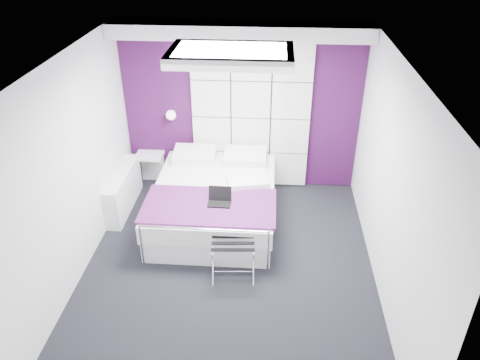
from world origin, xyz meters
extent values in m
plane|color=black|center=(0.00, 0.00, 0.00)|extent=(4.40, 4.40, 0.00)
plane|color=white|center=(0.00, 0.00, 2.60)|extent=(4.40, 4.40, 0.00)
plane|color=white|center=(0.00, 2.20, 1.30)|extent=(3.60, 0.00, 3.60)
plane|color=white|center=(-1.80, 0.00, 1.30)|extent=(0.00, 4.40, 4.40)
plane|color=white|center=(1.80, 0.00, 1.30)|extent=(0.00, 4.40, 4.40)
cube|color=#370D38|center=(0.00, 2.19, 1.30)|extent=(3.58, 0.02, 2.58)
cube|color=white|center=(0.00, 1.95, 2.50)|extent=(3.58, 0.50, 0.20)
sphere|color=white|center=(-1.05, 2.06, 1.22)|extent=(0.15, 0.15, 0.15)
cube|color=white|center=(-1.69, 1.30, 0.30)|extent=(0.22, 1.20, 0.60)
cube|color=white|center=(-0.30, 1.08, 0.15)|extent=(1.63, 2.04, 0.31)
cube|color=white|center=(-0.30, 1.08, 0.43)|extent=(1.67, 2.08, 0.25)
cube|color=#4F1650|center=(-0.30, 0.57, 0.58)|extent=(1.73, 0.92, 0.03)
cube|color=white|center=(-1.45, 2.02, 0.52)|extent=(0.42, 0.33, 0.05)
cube|color=black|center=(0.07, -0.08, 0.49)|extent=(0.51, 0.37, 0.01)
cube|color=black|center=(-0.17, 0.61, 0.60)|extent=(0.30, 0.21, 0.02)
cube|color=black|center=(-0.17, 0.71, 0.71)|extent=(0.30, 0.01, 0.20)
camera|label=1|loc=(0.47, -4.45, 3.94)|focal=35.00mm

